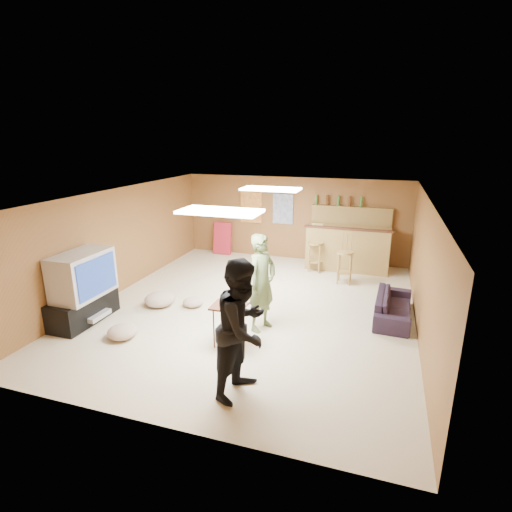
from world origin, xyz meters
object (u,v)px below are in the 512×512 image
(tv_body, at_px, (82,275))
(sofa, at_px, (393,306))
(bar_counter, at_px, (347,248))
(person_black, at_px, (243,328))
(person_olive, at_px, (262,283))
(tray_table, at_px, (229,325))

(tv_body, height_order, sofa, tv_body)
(tv_body, height_order, bar_counter, tv_body)
(person_black, distance_m, sofa, 3.55)
(person_olive, distance_m, tray_table, 0.93)
(tv_body, height_order, tray_table, tv_body)
(sofa, xyz_separation_m, tray_table, (-2.50, -1.87, 0.12))
(person_olive, bearing_deg, bar_counter, 5.41)
(sofa, relative_size, tray_table, 2.26)
(bar_counter, height_order, person_black, person_black)
(person_black, relative_size, sofa, 1.17)
(tv_body, bearing_deg, bar_counter, 47.00)
(person_olive, xyz_separation_m, tray_table, (-0.32, -0.72, -0.50))
(bar_counter, bearing_deg, person_black, -98.03)
(bar_counter, bearing_deg, tray_table, -107.44)
(tv_body, distance_m, bar_counter, 6.09)
(person_olive, height_order, tray_table, person_olive)
(tv_body, relative_size, bar_counter, 0.55)
(person_olive, bearing_deg, tv_body, 124.72)
(tv_body, xyz_separation_m, sofa, (5.25, 1.87, -0.67))
(tv_body, relative_size, person_black, 0.60)
(tv_body, distance_m, person_black, 3.54)
(bar_counter, relative_size, person_black, 1.10)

